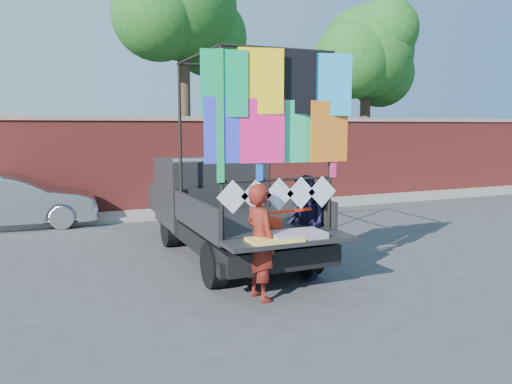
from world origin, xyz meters
name	(u,v)px	position (x,y,z in m)	size (l,w,h in m)	color
ground	(267,284)	(0.00, 0.00, 0.00)	(90.00, 90.00, 0.00)	#38383A
brick_wall	(162,164)	(0.00, 7.00, 1.33)	(30.00, 0.45, 2.61)	maroon
curb	(169,213)	(0.00, 6.30, 0.06)	(30.00, 1.20, 0.12)	gray
tree_mid	(184,10)	(1.02, 8.12, 5.70)	(4.20, 3.30, 7.73)	#38281C
tree_right	(369,56)	(7.52, 8.12, 4.75)	(4.20, 3.30, 6.62)	#38281C
pickup_truck	(218,205)	(0.02, 2.31, 0.86)	(2.16, 5.41, 3.41)	black
sedan	(12,202)	(-3.70, 6.09, 0.62)	(1.31, 3.74, 1.23)	#A8ACAF
woman	(260,242)	(-0.34, -0.55, 0.79)	(0.58, 0.38, 1.59)	maroon
man	(304,227)	(0.65, 0.04, 0.80)	(0.78, 0.61, 1.61)	#181637
streamer_bundle	(277,226)	(0.05, -0.27, 0.94)	(0.97, 0.21, 0.67)	red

